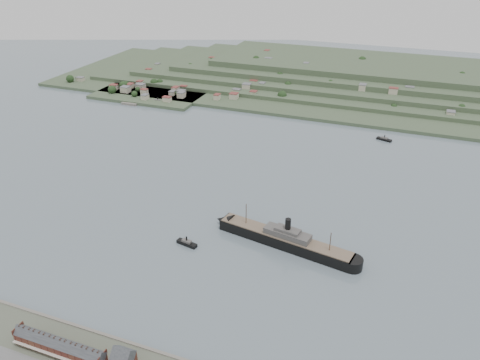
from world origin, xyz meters
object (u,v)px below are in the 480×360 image
(tugboat, at_px, (187,243))
(steamship, at_px, (281,238))
(terrace_row, at_px, (59,346))
(gabled_building, at_px, (123,359))

(tugboat, bearing_deg, steamship, 21.57)
(terrace_row, bearing_deg, gabled_building, 6.12)
(terrace_row, bearing_deg, steamship, 59.72)
(steamship, bearing_deg, tugboat, -158.43)
(gabled_building, relative_size, tugboat, 0.84)
(terrace_row, height_order, steamship, steamship)
(gabled_building, bearing_deg, terrace_row, -173.88)
(steamship, distance_m, tugboat, 68.81)
(terrace_row, distance_m, gabled_building, 37.74)
(terrace_row, height_order, tugboat, terrace_row)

